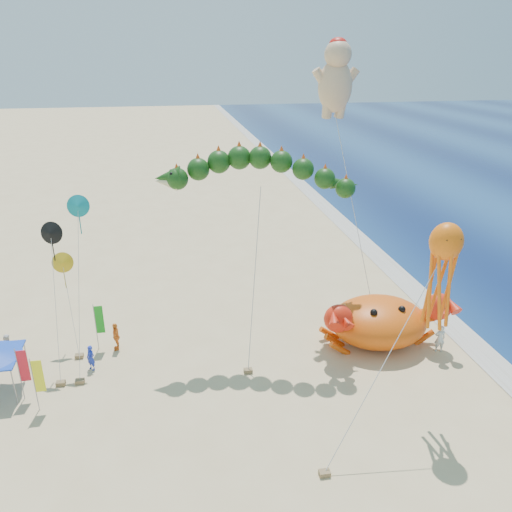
{
  "coord_description": "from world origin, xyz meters",
  "views": [
    {
      "loc": [
        -6.8,
        -24.69,
        17.63
      ],
      "look_at": [
        -2.0,
        2.0,
        6.5
      ],
      "focal_mm": 35.0,
      "sensor_mm": 36.0,
      "label": 1
    }
  ],
  "objects": [
    {
      "name": "ground",
      "position": [
        0.0,
        0.0,
        0.0
      ],
      "size": [
        320.0,
        320.0,
        0.0
      ],
      "primitive_type": "plane",
      "color": "#D1B784",
      "rests_on": "ground"
    },
    {
      "name": "feather_flags",
      "position": [
        -14.8,
        1.26,
        2.01
      ],
      "size": [
        7.21,
        5.59,
        3.2
      ],
      "color": "gray",
      "rests_on": "ground"
    },
    {
      "name": "dragon_kite",
      "position": [
        -1.67,
        3.22,
        10.89
      ],
      "size": [
        11.76,
        5.31,
        12.17
      ],
      "color": "#13390F",
      "rests_on": "ground"
    },
    {
      "name": "small_kites",
      "position": [
        -15.04,
        2.61,
        6.5
      ],
      "size": [
        9.13,
        11.43,
        10.05
      ],
      "color": "#0C7F8A",
      "rests_on": "ground"
    },
    {
      "name": "octopus_kite",
      "position": [
        5.61,
        -5.11,
        8.18
      ],
      "size": [
        7.45,
        4.33,
        10.44
      ],
      "color": "orange",
      "rests_on": "ground"
    },
    {
      "name": "crab_inflatable",
      "position": [
        5.98,
        1.51,
        1.63
      ],
      "size": [
        8.45,
        5.43,
        3.7
      ],
      "color": "#E6540C",
      "rests_on": "ground"
    },
    {
      "name": "cherub_kite",
      "position": [
        4.19,
        7.57,
        16.15
      ],
      "size": [
        4.45,
        3.38,
        18.48
      ],
      "color": "#DAAF85",
      "rests_on": "ground"
    },
    {
      "name": "foam_strip",
      "position": [
        12.0,
        0.0,
        0.01
      ],
      "size": [
        320.0,
        320.0,
        0.0
      ],
      "primitive_type": "plane",
      "color": "silver",
      "rests_on": "ground"
    },
    {
      "name": "beachgoers",
      "position": [
        -14.02,
        2.34,
        0.88
      ],
      "size": [
        30.31,
        8.57,
        1.87
      ],
      "color": "red",
      "rests_on": "ground"
    }
  ]
}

